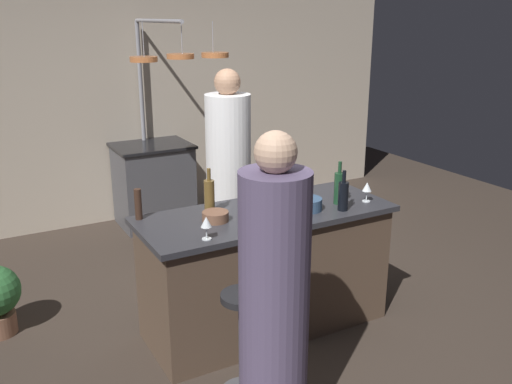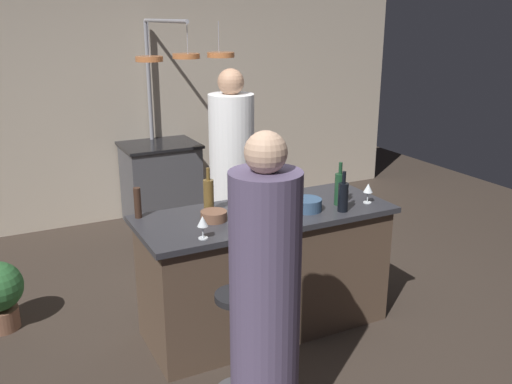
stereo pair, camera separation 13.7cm
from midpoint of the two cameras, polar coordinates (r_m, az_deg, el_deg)
The scene contains 18 objects.
ground_plane at distance 4.27m, azimuth 0.06°, elevation -13.45°, with size 9.00×9.00×0.00m, color #382D26.
back_wall at distance 6.37m, azimuth -12.61°, elevation 9.06°, with size 6.40×0.16×2.60m, color #BCAD99.
kitchen_island at distance 4.05m, azimuth 0.06°, elevation -7.96°, with size 1.80×0.72×0.90m.
stove_range at distance 6.18m, azimuth -11.01°, elevation 0.77°, with size 0.80×0.64×0.89m.
chef at distance 4.77m, azimuth -3.61°, elevation 0.87°, with size 0.38×0.38×1.80m.
bar_stool_left at distance 3.40m, azimuth -2.51°, elevation -14.89°, with size 0.28×0.28×0.68m.
guest_left at distance 2.89m, azimuth 0.46°, elevation -11.74°, with size 0.36×0.36×1.70m.
overhead_pot_rack at distance 5.51m, azimuth -9.94°, elevation 11.66°, with size 0.89×1.30×2.17m.
cutting_board at distance 4.08m, azimuth 0.03°, elevation -0.88°, with size 0.32×0.22×0.02m, color #997047.
pepper_mill at distance 3.80m, azimuth -12.94°, elevation -1.23°, with size 0.05×0.05×0.21m, color #382319.
wine_bottle_amber at distance 3.83m, azimuth -5.80°, elevation -0.41°, with size 0.07×0.07×0.32m.
wine_bottle_dark at distance 3.91m, azimuth 7.91°, elevation -0.34°, with size 0.07×0.07×0.29m.
wine_bottle_green at distance 4.04m, azimuth 7.51°, elevation 0.46°, with size 0.07×0.07×0.31m.
wine_glass_near_right_guest at distance 4.12m, azimuth 10.33°, elevation 0.42°, with size 0.07×0.07×0.15m.
wine_glass_by_chef at distance 3.39m, azimuth -6.26°, elevation -3.19°, with size 0.07×0.07×0.15m.
wine_glass_near_left_guest at distance 4.19m, azimuth 7.51°, elevation 0.84°, with size 0.07×0.07×0.15m.
mixing_bowl_blue at distance 3.91m, azimuth 4.26°, elevation -1.24°, with size 0.21×0.21×0.08m, color #334C6B.
mixing_bowl_wooden at distance 3.71m, azimuth -5.19°, elevation -2.52°, with size 0.18×0.18×0.06m, color brown.
Camera 1 is at (-1.83, -3.17, 2.21)m, focal length 39.19 mm.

